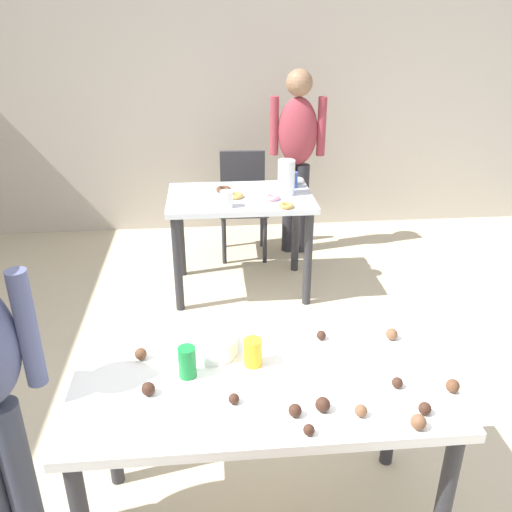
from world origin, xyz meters
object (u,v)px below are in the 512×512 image
Objects in this scene: dining_table_far at (240,211)px; dining_table_near at (261,401)px; pitcher_far at (286,177)px; chair_far_table at (243,197)px; soda_can at (187,362)px; mixing_bowl at (212,343)px; person_adult_far at (297,147)px.

dining_table_near is at bearing -91.61° from dining_table_far.
chair_far_table is at bearing 110.66° from pitcher_far.
dining_table_far is at bearing -95.55° from chair_far_table.
soda_can is at bearing 170.17° from dining_table_near.
dining_table_far is 1.92m from mixing_bowl.
dining_table_near is 2.09m from dining_table_far.
dining_table_near is 2.83m from person_adult_far.
person_adult_far is 12.60× the size of soda_can.
dining_table_far is 4.14× the size of pitcher_far.
mixing_bowl is at bearing 57.45° from soda_can.
soda_can reaches higher than mixing_bowl.
soda_can is (-0.39, -2.74, 0.31)m from chair_far_table.
soda_can reaches higher than dining_table_far.
dining_table_near is 5.55× the size of pitcher_far.
dining_table_far is 8.47× the size of soda_can.
soda_can is (-0.27, 0.05, 0.16)m from dining_table_near.
mixing_bowl is (-0.75, -2.57, -0.14)m from person_adult_far.
person_adult_far is 0.70m from pitcher_far.
chair_far_table is 3.48× the size of pitcher_far.
dining_table_near is 6.65× the size of mixing_bowl.
pitcher_far is at bearing -69.34° from chair_far_table.
dining_table_near is 11.36× the size of soda_can.
soda_can is at bearing -122.55° from mixing_bowl.
chair_far_table is 7.13× the size of soda_can.
dining_table_far is 1.19× the size of chair_far_table.
dining_table_near is 1.34× the size of dining_table_far.
person_adult_far reaches higher than dining_table_near.
mixing_bowl is at bearing -96.63° from chair_far_table.
soda_can is (-0.33, -2.04, 0.18)m from dining_table_far.
dining_table_far is 2.08m from soda_can.
dining_table_near is at bearing -92.59° from chair_far_table.
chair_far_table is 4.17× the size of mixing_bowl.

